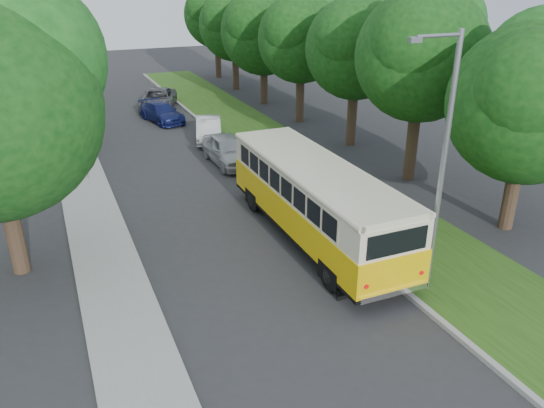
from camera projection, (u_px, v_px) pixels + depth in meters
name	position (u px, v px, depth m)	size (l,w,h in m)	color
ground	(271.00, 282.00, 17.41)	(120.00, 120.00, 0.00)	#2B2B2E
curb	(301.00, 206.00, 22.90)	(0.20, 70.00, 0.15)	gray
grass_verge	(348.00, 197.00, 23.76)	(4.50, 70.00, 0.13)	#274B14
sidewalk	(101.00, 242.00, 19.84)	(2.20, 70.00, 0.12)	gray
treeline	(199.00, 35.00, 31.30)	(24.27, 41.91, 9.46)	#332319
lamppost_near	(441.00, 162.00, 15.10)	(1.71, 0.16, 8.00)	gray
lamppost_far	(66.00, 82.00, 27.49)	(1.71, 0.16, 7.50)	gray
warning_sign	(84.00, 147.00, 25.15)	(0.56, 0.10, 2.50)	gray
vintage_bus	(315.00, 202.00, 19.60)	(2.64, 10.27, 3.05)	yellow
car_silver	(228.00, 150.00, 27.88)	(1.78, 4.44, 1.51)	#AFAFB4
car_white	(209.00, 129.00, 31.83)	(1.44, 4.14, 1.36)	silver
car_blue	(162.00, 113.00, 35.79)	(1.75, 4.32, 1.25)	navy
car_grey	(158.00, 99.00, 39.14)	(2.39, 5.19, 1.44)	#4F5256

